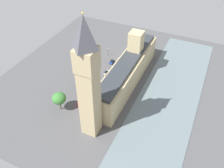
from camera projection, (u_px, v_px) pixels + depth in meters
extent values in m
plane|color=#4C4C4F|center=(123.00, 82.00, 142.99)|extent=(139.44, 139.44, 0.00)
cube|color=slate|center=(170.00, 95.00, 134.01)|extent=(31.24, 125.50, 0.25)
cube|color=tan|center=(127.00, 73.00, 137.90)|extent=(12.51, 69.44, 13.92)
cube|color=tan|center=(135.00, 53.00, 142.50)|extent=(7.46, 7.46, 26.83)
cube|color=#2D3338|center=(127.00, 62.00, 132.93)|extent=(9.51, 66.67, 1.60)
cone|color=tan|center=(137.00, 34.00, 156.42)|extent=(1.20, 1.20, 2.27)
cone|color=tan|center=(128.00, 46.00, 145.41)|extent=(1.20, 1.20, 2.55)
cone|color=tan|center=(118.00, 59.00, 134.51)|extent=(1.20, 1.20, 2.51)
cone|color=tan|center=(105.00, 74.00, 123.61)|extent=(1.20, 1.20, 2.44)
cone|color=tan|center=(91.00, 93.00, 112.49)|extent=(1.20, 1.20, 3.08)
cube|color=tan|center=(90.00, 103.00, 104.24)|extent=(7.32, 7.32, 34.99)
cube|color=tan|center=(86.00, 60.00, 89.89)|extent=(8.05, 8.05, 9.85)
cylinder|color=silver|center=(77.00, 57.00, 91.22)|extent=(0.25, 5.56, 5.56)
torus|color=black|center=(77.00, 57.00, 91.22)|extent=(0.24, 5.80, 5.80)
cylinder|color=silver|center=(92.00, 54.00, 92.80)|extent=(5.56, 0.25, 5.56)
torus|color=black|center=(92.00, 54.00, 92.80)|extent=(5.80, 0.24, 5.80)
pyramid|color=#4C4C54|center=(84.00, 32.00, 82.64)|extent=(8.05, 8.05, 12.79)
sphere|color=gold|center=(83.00, 13.00, 78.29)|extent=(0.80, 0.80, 0.80)
cube|color=navy|center=(112.00, 62.00, 157.48)|extent=(1.99, 4.64, 0.75)
cube|color=black|center=(112.00, 61.00, 157.19)|extent=(1.63, 2.61, 0.65)
cylinder|color=black|center=(112.00, 64.00, 156.43)|extent=(0.27, 0.69, 0.68)
cylinder|color=black|center=(110.00, 63.00, 156.94)|extent=(0.27, 0.69, 0.68)
cylinder|color=black|center=(114.00, 62.00, 158.50)|extent=(0.27, 0.69, 0.68)
cylinder|color=black|center=(111.00, 61.00, 159.01)|extent=(0.27, 0.69, 0.68)
cube|color=#B7B7BC|center=(106.00, 73.00, 148.69)|extent=(2.21, 4.69, 0.75)
cube|color=black|center=(106.00, 72.00, 148.08)|extent=(1.76, 2.67, 0.65)
cylinder|color=black|center=(106.00, 71.00, 150.21)|extent=(0.30, 0.70, 0.68)
cylinder|color=black|center=(109.00, 72.00, 149.76)|extent=(0.30, 0.70, 0.68)
cylinder|color=black|center=(104.00, 74.00, 148.10)|extent=(0.30, 0.70, 0.68)
cylinder|color=black|center=(107.00, 75.00, 147.65)|extent=(0.30, 0.70, 0.68)
cube|color=red|center=(85.00, 99.00, 127.65)|extent=(3.07, 10.62, 4.20)
cube|color=black|center=(85.00, 99.00, 127.60)|extent=(3.11, 10.22, 0.70)
cylinder|color=black|center=(84.00, 107.00, 126.05)|extent=(0.41, 1.12, 1.10)
cylinder|color=black|center=(80.00, 106.00, 126.69)|extent=(0.41, 1.12, 1.10)
cylinder|color=black|center=(90.00, 98.00, 131.30)|extent=(0.41, 1.12, 1.10)
cylinder|color=black|center=(86.00, 97.00, 131.95)|extent=(0.41, 1.12, 1.10)
cylinder|color=gray|center=(93.00, 105.00, 127.17)|extent=(0.60, 0.60, 1.41)
sphere|color=#8C6647|center=(93.00, 104.00, 126.63)|extent=(0.27, 0.27, 0.27)
cube|color=#336B60|center=(93.00, 105.00, 126.90)|extent=(0.34, 0.21, 0.25)
cylinder|color=black|center=(121.00, 68.00, 152.58)|extent=(0.64, 0.64, 1.36)
sphere|color=beige|center=(121.00, 67.00, 152.06)|extent=(0.26, 0.26, 0.26)
cube|color=navy|center=(120.00, 68.00, 152.46)|extent=(0.29, 0.30, 0.24)
cylinder|color=brown|center=(80.00, 86.00, 135.94)|extent=(0.56, 0.56, 4.84)
ellipsoid|color=#235623|center=(79.00, 81.00, 133.32)|extent=(4.47, 4.47, 3.80)
cylinder|color=brown|center=(60.00, 106.00, 124.26)|extent=(0.56, 0.56, 4.91)
ellipsoid|color=#387533|center=(59.00, 98.00, 121.00)|extent=(7.02, 7.02, 5.97)
cylinder|color=brown|center=(82.00, 84.00, 137.83)|extent=(0.56, 0.56, 4.83)
ellipsoid|color=#387533|center=(81.00, 77.00, 134.69)|extent=(6.63, 6.63, 5.63)
cylinder|color=black|center=(78.00, 86.00, 135.97)|extent=(0.18, 0.18, 5.48)
sphere|color=#F2EAC6|center=(77.00, 82.00, 134.04)|extent=(0.56, 0.56, 0.56)
cylinder|color=black|center=(108.00, 52.00, 163.48)|extent=(0.18, 0.18, 5.01)
sphere|color=#F2EAC6|center=(108.00, 48.00, 161.70)|extent=(0.56, 0.56, 0.56)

